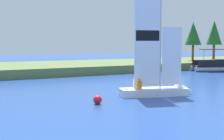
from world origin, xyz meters
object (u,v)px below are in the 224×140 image
Objects in this scene: sailboat at (164,87)px; shoreline_tree_midright at (214,33)px; channel_buoy at (98,100)px; shoreline_tree_centre at (193,34)px; pontoon_boat at (219,66)px.

shoreline_tree_midright is at bearing 55.01° from sailboat.
shoreline_tree_midright reaches higher than channel_buoy.
sailboat is 4.90m from channel_buoy.
sailboat is at bearing -138.02° from shoreline_tree_centre.
shoreline_tree_midright is at bearing 18.09° from shoreline_tree_centre.
pontoon_boat is 14.65× the size of channel_buoy.
shoreline_tree_centre is 0.90× the size of shoreline_tree_midright.
sailboat is at bearing -123.76° from pontoon_boat.
pontoon_boat is (-9.31, -9.32, -4.34)m from shoreline_tree_midright.
shoreline_tree_midright is 0.89× the size of sailboat.
shoreline_tree_centre is 11.80× the size of channel_buoy.
shoreline_tree_centre is 31.15m from channel_buoy.
shoreline_tree_centre is 27.04m from sailboat.
channel_buoy is at bearing -143.33° from shoreline_tree_centre.
sailboat is (-26.47, -20.03, -4.43)m from shoreline_tree_midright.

